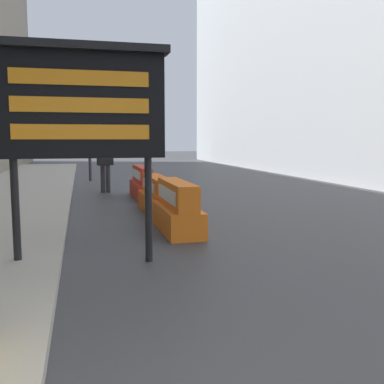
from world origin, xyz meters
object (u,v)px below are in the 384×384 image
(jersey_barrier_orange_near, at_px, (177,209))
(traffic_cone_near, at_px, (159,183))
(jersey_barrier_orange_far, at_px, (157,196))
(message_board, at_px, (81,104))
(traffic_light_near_curb, at_px, (89,112))
(jersey_barrier_red_striped, at_px, (142,184))
(pedestrian_worker, at_px, (105,159))

(jersey_barrier_orange_near, distance_m, traffic_cone_near, 6.20)
(jersey_barrier_orange_near, relative_size, jersey_barrier_orange_far, 0.95)
(message_board, distance_m, traffic_cone_near, 8.64)
(traffic_light_near_curb, bearing_deg, message_board, -91.52)
(jersey_barrier_red_striped, bearing_deg, jersey_barrier_orange_near, -90.00)
(message_board, xyz_separation_m, jersey_barrier_orange_far, (1.67, 4.17, -1.78))
(jersey_barrier_orange_far, bearing_deg, traffic_cone_near, 79.49)
(jersey_barrier_orange_far, distance_m, jersey_barrier_red_striped, 2.63)
(message_board, height_order, jersey_barrier_orange_near, message_board)
(jersey_barrier_red_striped, height_order, traffic_cone_near, jersey_barrier_red_striped)
(jersey_barrier_red_striped, bearing_deg, traffic_cone_near, 60.63)
(jersey_barrier_orange_near, relative_size, traffic_cone_near, 3.18)
(message_board, bearing_deg, traffic_light_near_curb, 88.48)
(jersey_barrier_orange_far, relative_size, traffic_cone_near, 3.36)
(jersey_barrier_orange_near, bearing_deg, jersey_barrier_red_striped, 90.00)
(traffic_cone_near, bearing_deg, message_board, -106.52)
(traffic_light_near_curb, height_order, pedestrian_worker, traffic_light_near_curb)
(message_board, relative_size, traffic_light_near_curb, 0.76)
(jersey_barrier_red_striped, bearing_deg, message_board, -103.82)
(message_board, xyz_separation_m, traffic_cone_near, (2.40, 8.09, -1.84))
(jersey_barrier_red_striped, xyz_separation_m, traffic_light_near_curb, (-1.34, 5.76, 2.37))
(message_board, relative_size, pedestrian_worker, 1.61)
(jersey_barrier_orange_near, distance_m, pedestrian_worker, 6.53)
(traffic_cone_near, bearing_deg, pedestrian_worker, 170.90)
(jersey_barrier_orange_far, bearing_deg, traffic_light_near_curb, 99.07)
(message_board, bearing_deg, traffic_cone_near, 73.48)
(traffic_light_near_curb, bearing_deg, jersey_barrier_red_striped, -76.91)
(jersey_barrier_orange_far, distance_m, pedestrian_worker, 4.35)
(jersey_barrier_orange_near, bearing_deg, message_board, -130.85)
(message_board, distance_m, jersey_barrier_orange_near, 3.09)
(message_board, xyz_separation_m, jersey_barrier_red_striped, (1.67, 6.80, -1.74))
(traffic_cone_near, relative_size, pedestrian_worker, 0.34)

